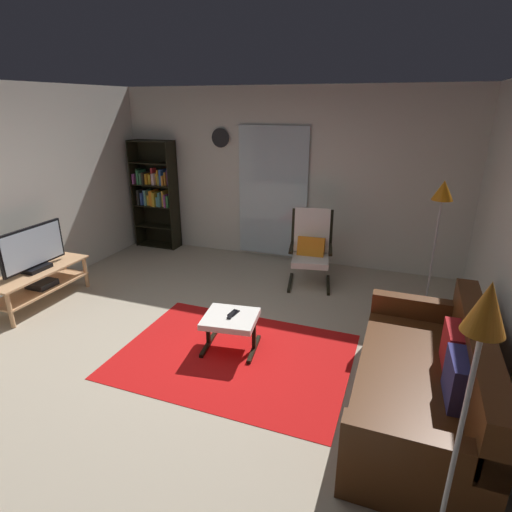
# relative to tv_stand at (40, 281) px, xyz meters

# --- Properties ---
(ground_plane) EXTENTS (7.02, 7.02, 0.00)m
(ground_plane) POSITION_rel_tv_stand_xyz_m (2.33, -0.27, -0.29)
(ground_plane) COLOR #B2A48D
(wall_back) EXTENTS (5.60, 0.06, 2.60)m
(wall_back) POSITION_rel_tv_stand_xyz_m (2.33, 2.63, 1.01)
(wall_back) COLOR silver
(wall_back) RESTS_ON ground
(glass_door_panel) EXTENTS (1.10, 0.01, 2.00)m
(glass_door_panel) POSITION_rel_tv_stand_xyz_m (2.16, 2.57, 0.76)
(glass_door_panel) COLOR silver
(area_rug) EXTENTS (2.25, 1.63, 0.01)m
(area_rug) POSITION_rel_tv_stand_xyz_m (2.71, -0.23, -0.29)
(area_rug) COLOR red
(area_rug) RESTS_ON ground
(tv_stand) EXTENTS (0.46, 1.27, 0.44)m
(tv_stand) POSITION_rel_tv_stand_xyz_m (0.00, 0.00, 0.00)
(tv_stand) COLOR tan
(tv_stand) RESTS_ON ground
(television) EXTENTS (0.20, 0.89, 0.54)m
(television) POSITION_rel_tv_stand_xyz_m (0.00, -0.00, 0.41)
(television) COLOR black
(television) RESTS_ON tv_stand
(bookshelf_near_tv) EXTENTS (0.74, 0.30, 1.79)m
(bookshelf_near_tv) POSITION_rel_tv_stand_xyz_m (0.13, 2.44, 0.64)
(bookshelf_near_tv) COLOR black
(bookshelf_near_tv) RESTS_ON ground
(leather_sofa) EXTENTS (0.91, 1.98, 0.83)m
(leather_sofa) POSITION_rel_tv_stand_xyz_m (4.44, -0.46, 0.00)
(leather_sofa) COLOR #502A12
(leather_sofa) RESTS_ON ground
(lounge_armchair) EXTENTS (0.68, 0.75, 1.02)m
(lounge_armchair) POSITION_rel_tv_stand_xyz_m (2.98, 1.80, 0.24)
(lounge_armchair) COLOR black
(lounge_armchair) RESTS_ON ground
(ottoman) EXTENTS (0.58, 0.55, 0.37)m
(ottoman) POSITION_rel_tv_stand_xyz_m (2.62, -0.12, 0.01)
(ottoman) COLOR white
(ottoman) RESTS_ON ground
(tv_remote) EXTENTS (0.05, 0.15, 0.02)m
(tv_remote) POSITION_rel_tv_stand_xyz_m (2.63, -0.11, 0.08)
(tv_remote) COLOR black
(tv_remote) RESTS_ON ottoman
(cell_phone) EXTENTS (0.08, 0.15, 0.01)m
(cell_phone) POSITION_rel_tv_stand_xyz_m (2.63, -0.05, 0.08)
(cell_phone) COLOR black
(cell_phone) RESTS_ON ottoman
(floor_lamp_by_sofa) EXTENTS (0.22, 0.22, 1.70)m
(floor_lamp_by_sofa) POSITION_rel_tv_stand_xyz_m (4.48, -1.72, 1.04)
(floor_lamp_by_sofa) COLOR #A5A5AD
(floor_lamp_by_sofa) RESTS_ON ground
(floor_lamp_by_shelf) EXTENTS (0.23, 0.23, 1.55)m
(floor_lamp_by_shelf) POSITION_rel_tv_stand_xyz_m (4.49, 1.58, 1.01)
(floor_lamp_by_shelf) COLOR #A5A5AD
(floor_lamp_by_shelf) RESTS_ON ground
(wall_clock) EXTENTS (0.29, 0.03, 0.29)m
(wall_clock) POSITION_rel_tv_stand_xyz_m (1.31, 2.56, 1.56)
(wall_clock) COLOR silver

